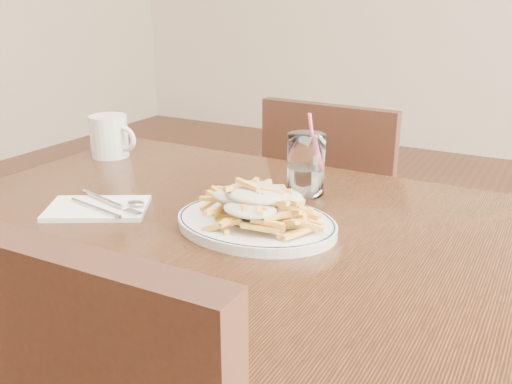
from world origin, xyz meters
The scene contains 8 objects.
table centered at (0.00, 0.00, 0.67)m, with size 1.20×0.80×0.75m.
chair_far centered at (-0.06, 0.70, 0.49)m, with size 0.41×0.41×0.86m.
fries_plate centered at (0.05, -0.02, 0.76)m, with size 0.32×0.29×0.02m.
loaded_fries centered at (0.05, -0.02, 0.81)m, with size 0.25×0.21×0.07m.
napkin centered at (-0.26, -0.09, 0.75)m, with size 0.19×0.12×0.01m, color white.
cutlery centered at (-0.26, -0.08, 0.76)m, with size 0.19×0.09×0.01m.
water_glass centered at (0.05, 0.20, 0.81)m, with size 0.08×0.08×0.17m.
coffee_mug centered at (-0.50, 0.22, 0.80)m, with size 0.13×0.10×0.11m.
Camera 1 is at (0.51, -0.84, 1.16)m, focal length 40.00 mm.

